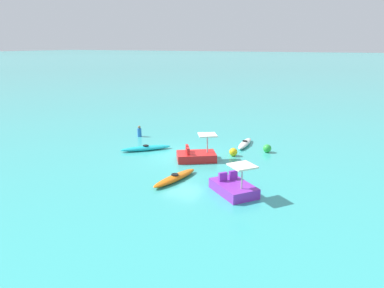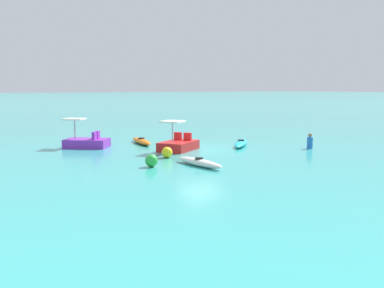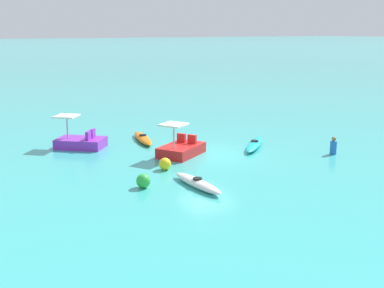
% 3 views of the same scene
% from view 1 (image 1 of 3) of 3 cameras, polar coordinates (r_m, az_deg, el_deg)
% --- Properties ---
extents(ground_plane, '(600.00, 600.00, 0.00)m').
position_cam_1_polar(ground_plane, '(23.63, -1.35, -1.89)').
color(ground_plane, '#38ADA8').
extents(kayak_orange, '(3.42, 1.22, 0.37)m').
position_cam_1_polar(kayak_orange, '(19.41, -2.73, -5.38)').
color(kayak_orange, orange).
rests_on(kayak_orange, ground_plane).
extents(kayak_cyan, '(2.88, 2.93, 0.37)m').
position_cam_1_polar(kayak_cyan, '(24.98, -7.34, -0.65)').
color(kayak_cyan, '#19B7C6').
rests_on(kayak_cyan, ground_plane).
extents(kayak_white, '(3.08, 0.79, 0.37)m').
position_cam_1_polar(kayak_white, '(26.21, 8.37, 0.09)').
color(kayak_white, white).
rests_on(kayak_white, ground_plane).
extents(pedal_boat_red, '(2.56, 2.83, 1.68)m').
position_cam_1_polar(pedal_boat_red, '(22.64, 0.73, -1.79)').
color(pedal_boat_red, red).
rests_on(pedal_boat_red, ground_plane).
extents(pedal_boat_purple, '(2.67, 2.81, 1.68)m').
position_cam_1_polar(pedal_boat_purple, '(17.89, 6.64, -6.76)').
color(pedal_boat_purple, purple).
rests_on(pedal_boat_purple, ground_plane).
extents(buoy_yellow, '(0.54, 0.54, 0.54)m').
position_cam_1_polar(buoy_yellow, '(23.68, 6.56, -1.27)').
color(buoy_yellow, yellow).
rests_on(buoy_yellow, ground_plane).
extents(buoy_green, '(0.56, 0.56, 0.56)m').
position_cam_1_polar(buoy_green, '(24.82, 11.83, -0.69)').
color(buoy_green, green).
rests_on(buoy_green, ground_plane).
extents(person_near_shore, '(0.39, 0.39, 0.88)m').
position_cam_1_polar(person_near_shore, '(28.71, -8.34, 1.93)').
color(person_near_shore, blue).
rests_on(person_near_shore, ground_plane).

